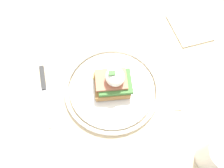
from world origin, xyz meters
The scene contains 8 objects.
ground_plane centered at (0.00, 0.00, 0.00)m, with size 6.00×6.00×0.00m, color #9E9993.
dining_table centered at (0.00, 0.00, 0.62)m, with size 0.86×0.67×0.77m.
plate centered at (0.01, 0.04, 0.78)m, with size 0.26×0.26×0.02m.
sandwich centered at (0.01, 0.04, 0.82)m, with size 0.10×0.10×0.08m.
fork centered at (-0.17, 0.05, 0.78)m, with size 0.04×0.16×0.00m.
knife centered at (0.20, 0.02, 0.78)m, with size 0.04×0.19×0.01m.
cup centered at (-0.21, 0.25, 0.82)m, with size 0.08×0.08×0.09m.
napkin centered at (-0.26, -0.16, 0.78)m, with size 0.11×0.14×0.01m, color beige.
Camera 1 is at (0.03, 0.30, 1.33)m, focal length 35.00 mm.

